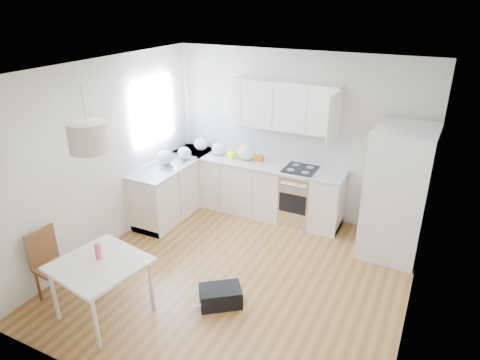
# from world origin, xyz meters

# --- Properties ---
(floor) EXTENTS (4.20, 4.20, 0.00)m
(floor) POSITION_xyz_m (0.00, 0.00, 0.00)
(floor) COLOR brown
(floor) RESTS_ON ground
(ceiling) EXTENTS (4.20, 4.20, 0.00)m
(ceiling) POSITION_xyz_m (0.00, 0.00, 2.70)
(ceiling) COLOR white
(ceiling) RESTS_ON wall_back
(wall_back) EXTENTS (4.20, 0.00, 4.20)m
(wall_back) POSITION_xyz_m (0.00, 2.10, 1.35)
(wall_back) COLOR beige
(wall_back) RESTS_ON floor
(wall_left) EXTENTS (0.00, 4.20, 4.20)m
(wall_left) POSITION_xyz_m (-2.10, 0.00, 1.35)
(wall_left) COLOR beige
(wall_left) RESTS_ON floor
(wall_right) EXTENTS (0.00, 4.20, 4.20)m
(wall_right) POSITION_xyz_m (2.10, 0.00, 1.35)
(wall_right) COLOR beige
(wall_right) RESTS_ON floor
(window_glassblock) EXTENTS (0.02, 1.00, 1.00)m
(window_glassblock) POSITION_xyz_m (-2.09, 1.15, 1.75)
(window_glassblock) COLOR #BFE0F9
(window_glassblock) RESTS_ON wall_left
(cabinets_back) EXTENTS (3.00, 0.60, 0.88)m
(cabinets_back) POSITION_xyz_m (-0.60, 1.80, 0.44)
(cabinets_back) COLOR white
(cabinets_back) RESTS_ON floor
(cabinets_left) EXTENTS (0.60, 1.80, 0.88)m
(cabinets_left) POSITION_xyz_m (-1.80, 1.20, 0.44)
(cabinets_left) COLOR white
(cabinets_left) RESTS_ON floor
(counter_back) EXTENTS (3.02, 0.64, 0.04)m
(counter_back) POSITION_xyz_m (-0.60, 1.80, 0.90)
(counter_back) COLOR silver
(counter_back) RESTS_ON cabinets_back
(counter_left) EXTENTS (0.64, 1.82, 0.04)m
(counter_left) POSITION_xyz_m (-1.80, 1.20, 0.90)
(counter_left) COLOR silver
(counter_left) RESTS_ON cabinets_left
(backsplash_back) EXTENTS (3.00, 0.01, 0.58)m
(backsplash_back) POSITION_xyz_m (-0.60, 2.09, 1.21)
(backsplash_back) COLOR white
(backsplash_back) RESTS_ON wall_back
(backsplash_left) EXTENTS (0.01, 1.80, 0.58)m
(backsplash_left) POSITION_xyz_m (-2.09, 1.20, 1.21)
(backsplash_left) COLOR white
(backsplash_left) RESTS_ON wall_left
(upper_cabinets) EXTENTS (1.70, 0.32, 0.75)m
(upper_cabinets) POSITION_xyz_m (-0.15, 1.94, 1.88)
(upper_cabinets) COLOR white
(upper_cabinets) RESTS_ON wall_back
(range_oven) EXTENTS (0.50, 0.61, 0.88)m
(range_oven) POSITION_xyz_m (0.20, 1.80, 0.44)
(range_oven) COLOR silver
(range_oven) RESTS_ON floor
(sink) EXTENTS (0.50, 0.80, 0.16)m
(sink) POSITION_xyz_m (-1.80, 1.15, 0.92)
(sink) COLOR silver
(sink) RESTS_ON counter_left
(refrigerator) EXTENTS (0.92, 0.97, 1.87)m
(refrigerator) POSITION_xyz_m (1.72, 1.55, 0.93)
(refrigerator) COLOR white
(refrigerator) RESTS_ON floor
(dining_table) EXTENTS (1.06, 1.06, 0.72)m
(dining_table) POSITION_xyz_m (-1.06, -1.34, 0.64)
(dining_table) COLOR beige
(dining_table) RESTS_ON floor
(dining_chair) EXTENTS (0.42, 0.42, 0.91)m
(dining_chair) POSITION_xyz_m (-1.78, -1.36, 0.45)
(dining_chair) COLOR #503118
(dining_chair) RESTS_ON floor
(drink_bottle) EXTENTS (0.08, 0.08, 0.23)m
(drink_bottle) POSITION_xyz_m (-1.11, -1.28, 0.83)
(drink_bottle) COLOR #D83C65
(drink_bottle) RESTS_ON dining_table
(gym_bag) EXTENTS (0.59, 0.56, 0.23)m
(gym_bag) POSITION_xyz_m (0.06, -0.59, 0.11)
(gym_bag) COLOR black
(gym_bag) RESTS_ON floor
(pendant_lamp) EXTENTS (0.39, 0.39, 0.30)m
(pendant_lamp) POSITION_xyz_m (-0.98, -1.30, 2.18)
(pendant_lamp) COLOR #C6B698
(pendant_lamp) RESTS_ON ceiling
(grocery_bag_a) EXTENTS (0.25, 0.21, 0.22)m
(grocery_bag_a) POSITION_xyz_m (-1.68, 1.88, 1.03)
(grocery_bag_a) COLOR white
(grocery_bag_a) RESTS_ON counter_back
(grocery_bag_b) EXTENTS (0.25, 0.21, 0.22)m
(grocery_bag_b) POSITION_xyz_m (-1.26, 1.79, 1.03)
(grocery_bag_b) COLOR white
(grocery_bag_b) RESTS_ON counter_back
(grocery_bag_c) EXTENTS (0.30, 0.26, 0.27)m
(grocery_bag_c) POSITION_xyz_m (-0.75, 1.79, 1.06)
(grocery_bag_c) COLOR white
(grocery_bag_c) RESTS_ON counter_back
(grocery_bag_d) EXTENTS (0.23, 0.20, 0.21)m
(grocery_bag_d) POSITION_xyz_m (-1.69, 1.38, 1.03)
(grocery_bag_d) COLOR white
(grocery_bag_d) RESTS_ON counter_back
(grocery_bag_e) EXTENTS (0.27, 0.23, 0.24)m
(grocery_bag_e) POSITION_xyz_m (-1.83, 1.04, 1.04)
(grocery_bag_e) COLOR white
(grocery_bag_e) RESTS_ON counter_left
(snack_orange) EXTENTS (0.15, 0.10, 0.10)m
(snack_orange) POSITION_xyz_m (-0.54, 1.84, 0.97)
(snack_orange) COLOR orange
(snack_orange) RESTS_ON counter_back
(snack_yellow) EXTENTS (0.21, 0.19, 0.12)m
(snack_yellow) POSITION_xyz_m (-1.01, 1.79, 0.98)
(snack_yellow) COLOR yellow
(snack_yellow) RESTS_ON counter_back
(snack_red) EXTENTS (0.20, 0.18, 0.11)m
(snack_red) POSITION_xyz_m (-1.31, 1.82, 0.98)
(snack_red) COLOR red
(snack_red) RESTS_ON counter_back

